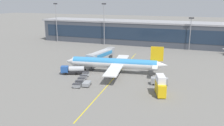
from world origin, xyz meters
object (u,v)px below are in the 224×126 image
at_px(baggage_cart_1, 79,83).
at_px(baggage_cart_4, 86,74).
at_px(fuel_tanker, 73,70).
at_px(baggage_cart_3, 84,77).
at_px(catering_lift, 160,86).
at_px(lavatory_truck, 159,81).
at_px(baggage_cart_0, 77,86).
at_px(pushback_tug, 87,84).
at_px(main_airliner, 115,63).
at_px(baggage_cart_2, 81,80).

relative_size(baggage_cart_1, baggage_cart_4, 1.00).
xyz_separation_m(fuel_tanker, baggage_cart_3, (6.62, -3.95, -0.96)).
height_order(catering_lift, baggage_cart_3, catering_lift).
xyz_separation_m(lavatory_truck, baggage_cart_3, (-27.46, -3.30, -0.64)).
xyz_separation_m(baggage_cart_0, baggage_cart_3, (-2.08, 9.37, 0.00)).
bearing_deg(baggage_cart_1, baggage_cart_0, -77.52).
bearing_deg(fuel_tanker, pushback_tug, -43.31).
relative_size(main_airliner, baggage_cart_1, 14.22).
height_order(catering_lift, baggage_cart_2, catering_lift).
height_order(fuel_tanker, baggage_cart_1, fuel_tanker).
distance_m(lavatory_truck, baggage_cart_2, 27.53).
relative_size(pushback_tug, baggage_cart_1, 1.42).
bearing_deg(catering_lift, baggage_cart_2, 174.12).
bearing_deg(baggage_cart_2, baggage_cart_4, 102.48).
xyz_separation_m(baggage_cart_2, baggage_cart_4, (-1.38, 6.25, 0.00)).
height_order(pushback_tug, baggage_cart_2, baggage_cart_2).
height_order(baggage_cart_0, baggage_cart_4, same).
bearing_deg(catering_lift, baggage_cart_3, 168.31).
relative_size(pushback_tug, baggage_cart_2, 1.42).
bearing_deg(baggage_cart_0, baggage_cart_3, 102.48).
distance_m(baggage_cart_0, baggage_cart_4, 12.80).
height_order(catering_lift, baggage_cart_0, catering_lift).
distance_m(main_airliner, baggage_cart_1, 19.30).
distance_m(catering_lift, baggage_cart_3, 30.10).
bearing_deg(fuel_tanker, baggage_cart_2, -44.06).
xyz_separation_m(baggage_cart_0, baggage_cart_1, (-0.69, 3.12, 0.00)).
relative_size(catering_lift, lavatory_truck, 1.18).
distance_m(baggage_cart_2, baggage_cart_4, 6.40).
distance_m(main_airliner, lavatory_truck, 20.96).
distance_m(fuel_tanker, lavatory_truck, 34.08).
xyz_separation_m(baggage_cart_3, baggage_cart_4, (-0.69, 3.12, 0.00)).
height_order(baggage_cart_3, baggage_cart_4, same).
distance_m(fuel_tanker, baggage_cart_4, 6.06).
bearing_deg(pushback_tug, baggage_cart_4, 118.10).
bearing_deg(baggage_cart_1, baggage_cart_4, 102.48).
bearing_deg(catering_lift, lavatory_truck, 101.64).
xyz_separation_m(pushback_tug, baggage_cart_4, (-5.12, 9.59, -0.07)).
relative_size(main_airliner, fuel_tanker, 3.78).
bearing_deg(baggage_cart_4, main_airliner, 42.81).
relative_size(main_airliner, baggage_cart_3, 14.22).
distance_m(catering_lift, lavatory_truck, 9.71).
xyz_separation_m(baggage_cart_1, baggage_cart_2, (-0.69, 3.12, 0.00)).
distance_m(main_airliner, baggage_cart_3, 14.53).
xyz_separation_m(pushback_tug, baggage_cart_2, (-3.74, 3.34, -0.07)).
height_order(baggage_cart_1, baggage_cart_4, same).
distance_m(main_airliner, pushback_tug, 18.62).
distance_m(baggage_cart_0, baggage_cart_3, 9.60).
bearing_deg(fuel_tanker, lavatory_truck, -1.10).
bearing_deg(baggage_cart_3, main_airliner, 54.04).
height_order(pushback_tug, baggage_cart_4, baggage_cart_4).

